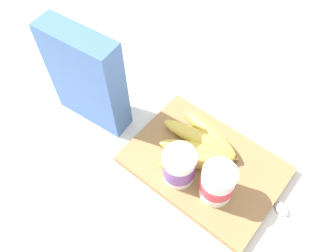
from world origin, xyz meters
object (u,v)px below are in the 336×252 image
Objects in this scene: cereal_box at (87,78)px; spoon at (289,220)px; cutting_board at (204,165)px; yogurt_cup_back at (179,166)px; yogurt_cup_front at (217,183)px; banana_bunch at (201,145)px.

cereal_box reaches higher than spoon.
spoon is (-0.52, -0.05, -0.13)m from cereal_box.
yogurt_cup_back is at bearing 67.49° from cutting_board.
banana_bunch is at bearing -37.29° from yogurt_cup_front.
yogurt_cup_front reaches higher than spoon.
yogurt_cup_back reaches higher than spoon.
banana_bunch is at bearing -37.91° from cutting_board.
yogurt_cup_front reaches higher than yogurt_cup_back.
yogurt_cup_back is 0.70× the size of spoon.
yogurt_cup_back is at bearing 91.93° from banana_bunch.
cereal_box reaches higher than yogurt_cup_front.
yogurt_cup_front is 0.74× the size of spoon.
cutting_board is 1.71× the size of banana_bunch.
cereal_box is 2.93× the size of yogurt_cup_back.
yogurt_cup_front is (-0.06, 0.04, 0.06)m from cutting_board.
cutting_board is 0.09m from yogurt_cup_back.
yogurt_cup_front is at bearing -168.08° from yogurt_cup_back.
yogurt_cup_front is 0.09m from yogurt_cup_back.
yogurt_cup_back is 0.09m from banana_bunch.
spoon is (-0.24, 0.02, -0.03)m from banana_bunch.
cutting_board is 3.85× the size of yogurt_cup_back.
cutting_board is 2.70× the size of spoon.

